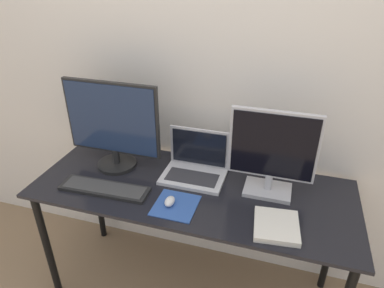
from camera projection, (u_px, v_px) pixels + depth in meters
name	position (u px, v px, depth m)	size (l,w,h in m)	color
wall_back	(213.00, 74.00, 1.83)	(7.00, 0.05, 2.50)	silver
desk	(192.00, 202.00, 1.78)	(1.62, 0.63, 0.77)	black
monitor_left	(113.00, 125.00, 1.81)	(0.52, 0.22, 0.49)	black
monitor_right	(272.00, 153.00, 1.60)	(0.41, 0.16, 0.43)	#B2B2B7
laptop	(196.00, 165.00, 1.82)	(0.33, 0.23, 0.24)	silver
keyboard	(105.00, 188.00, 1.72)	(0.46, 0.14, 0.02)	black
mousepad	(176.00, 205.00, 1.61)	(0.20, 0.21, 0.00)	#2D519E
mouse	(170.00, 201.00, 1.60)	(0.04, 0.07, 0.04)	silver
book	(276.00, 226.00, 1.47)	(0.21, 0.23, 0.03)	silver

